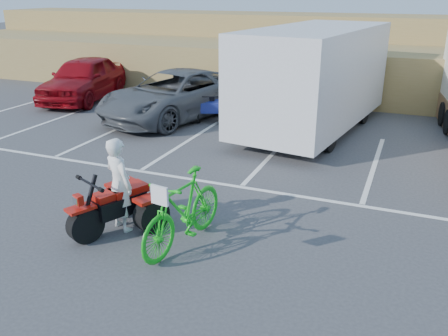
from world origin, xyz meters
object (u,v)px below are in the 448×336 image
at_px(rider, 119,185).
at_px(quad_atv_blue, 210,119).
at_px(quad_atv_green, 272,131).
at_px(red_car, 84,78).
at_px(cargo_trailer, 314,76).
at_px(grey_pickup, 175,95).
at_px(red_trike_atv, 116,230).
at_px(green_dirt_bike, 183,210).

bearing_deg(rider, quad_atv_blue, -53.85).
bearing_deg(quad_atv_green, red_car, 178.09).
relative_size(rider, cargo_trailer, 0.25).
bearing_deg(red_car, quad_atv_green, -22.13).
bearing_deg(grey_pickup, red_trike_atv, -54.78).
bearing_deg(grey_pickup, quad_atv_green, 10.05).
bearing_deg(quad_atv_blue, quad_atv_green, -33.84).
xyz_separation_m(rider, red_car, (-7.74, 8.97, -0.03)).
distance_m(rider, grey_pickup, 8.29).
bearing_deg(red_trike_atv, quad_atv_green, 108.25).
relative_size(red_trike_atv, quad_atv_blue, 1.20).
distance_m(red_trike_atv, quad_atv_blue, 8.29).
xyz_separation_m(green_dirt_bike, grey_pickup, (-4.29, 7.88, 0.14)).
distance_m(green_dirt_bike, grey_pickup, 8.97).
xyz_separation_m(red_trike_atv, quad_atv_blue, (-1.63, 8.13, 0.00)).
distance_m(red_trike_atv, green_dirt_bike, 1.58).
height_order(red_car, quad_atv_blue, red_car).
distance_m(rider, quad_atv_green, 7.51).
height_order(cargo_trailer, quad_atv_green, cargo_trailer).
bearing_deg(grey_pickup, red_car, -178.86).
relative_size(red_trike_atv, red_car, 0.34).
distance_m(red_trike_atv, cargo_trailer, 8.49).
relative_size(green_dirt_bike, quad_atv_blue, 1.57).
relative_size(red_trike_atv, cargo_trailer, 0.24).
distance_m(grey_pickup, quad_atv_blue, 1.49).
relative_size(rider, quad_atv_blue, 1.24).
distance_m(grey_pickup, quad_atv_green, 3.75).
bearing_deg(green_dirt_bike, red_trike_atv, -170.21).
height_order(green_dirt_bike, grey_pickup, grey_pickup).
bearing_deg(green_dirt_bike, quad_atv_green, 104.10).
height_order(green_dirt_bike, red_car, red_car).
xyz_separation_m(rider, quad_atv_green, (0.72, 7.42, -0.90)).
bearing_deg(cargo_trailer, green_dirt_bike, -84.98).
distance_m(green_dirt_bike, cargo_trailer, 8.16).
xyz_separation_m(cargo_trailer, quad_atv_blue, (-3.56, 0.04, -1.74)).
xyz_separation_m(green_dirt_bike, cargo_trailer, (0.50, 8.07, 1.06)).
relative_size(green_dirt_bike, cargo_trailer, 0.31).
bearing_deg(quad_atv_green, rider, -87.10).
relative_size(rider, quad_atv_green, 1.25).
height_order(green_dirt_bike, quad_atv_blue, green_dirt_bike).
bearing_deg(quad_atv_green, red_trike_atv, -87.46).
xyz_separation_m(rider, grey_pickup, (-2.92, 7.75, -0.08)).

